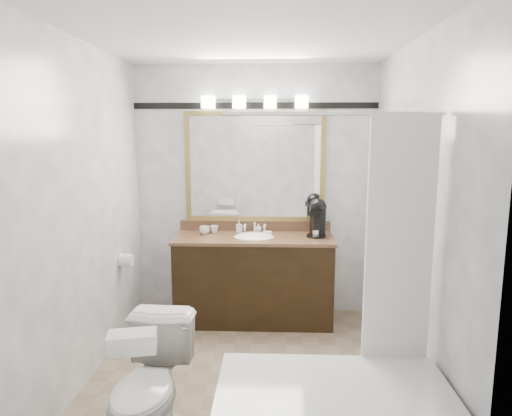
# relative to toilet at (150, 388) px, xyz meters

# --- Properties ---
(room) EXTENTS (2.42, 2.62, 2.52)m
(room) POSITION_rel_toilet_xyz_m (0.53, 0.85, 0.88)
(room) COLOR gray
(room) RESTS_ON ground
(vanity) EXTENTS (1.53, 0.58, 0.97)m
(vanity) POSITION_rel_toilet_xyz_m (0.53, 1.87, 0.07)
(vanity) COLOR black
(vanity) RESTS_ON ground
(mirror) EXTENTS (1.40, 0.04, 1.10)m
(mirror) POSITION_rel_toilet_xyz_m (0.53, 2.13, 1.13)
(mirror) COLOR #A3884A
(mirror) RESTS_ON room
(vanity_light_bar) EXTENTS (1.02, 0.14, 0.12)m
(vanity_light_bar) POSITION_rel_toilet_xyz_m (0.53, 2.08, 1.76)
(vanity_light_bar) COLOR silver
(vanity_light_bar) RESTS_ON room
(accent_stripe) EXTENTS (2.40, 0.01, 0.06)m
(accent_stripe) POSITION_rel_toilet_xyz_m (0.53, 2.14, 1.73)
(accent_stripe) COLOR black
(accent_stripe) RESTS_ON room
(bathtub) EXTENTS (1.30, 0.75, 1.96)m
(bathtub) POSITION_rel_toilet_xyz_m (1.08, -0.05, -0.09)
(bathtub) COLOR white
(bathtub) RESTS_ON ground
(tp_roll) EXTENTS (0.11, 0.12, 0.12)m
(tp_roll) POSITION_rel_toilet_xyz_m (-0.61, 1.51, 0.33)
(tp_roll) COLOR white
(tp_roll) RESTS_ON room
(toilet) EXTENTS (0.45, 0.74, 0.74)m
(toilet) POSITION_rel_toilet_xyz_m (0.00, 0.00, 0.00)
(toilet) COLOR white
(toilet) RESTS_ON ground
(tissue_box) EXTENTS (0.27, 0.18, 0.10)m
(tissue_box) POSITION_rel_toilet_xyz_m (0.00, -0.27, 0.42)
(tissue_box) COLOR white
(tissue_box) RESTS_ON toilet
(coffee_maker) EXTENTS (0.19, 0.24, 0.36)m
(coffee_maker) POSITION_rel_toilet_xyz_m (1.14, 1.93, 0.67)
(coffee_maker) COLOR black
(coffee_maker) RESTS_ON vanity
(cup_left) EXTENTS (0.12, 0.12, 0.08)m
(cup_left) POSITION_rel_toilet_xyz_m (0.04, 1.96, 0.52)
(cup_left) COLOR white
(cup_left) RESTS_ON vanity
(cup_right) EXTENTS (0.09, 0.09, 0.07)m
(cup_right) POSITION_rel_toilet_xyz_m (0.12, 2.01, 0.52)
(cup_right) COLOR white
(cup_right) RESTS_ON vanity
(soap_bottle_a) EXTENTS (0.07, 0.07, 0.12)m
(soap_bottle_a) POSITION_rel_toilet_xyz_m (0.37, 2.05, 0.54)
(soap_bottle_a) COLOR white
(soap_bottle_a) RESTS_ON vanity
(soap_bottle_b) EXTENTS (0.07, 0.07, 0.08)m
(soap_bottle_b) POSITION_rel_toilet_xyz_m (0.56, 2.08, 0.52)
(soap_bottle_b) COLOR white
(soap_bottle_b) RESTS_ON vanity
(soap_bar) EXTENTS (0.09, 0.05, 0.03)m
(soap_bar) POSITION_rel_toilet_xyz_m (0.65, 1.98, 0.49)
(soap_bar) COLOR beige
(soap_bar) RESTS_ON vanity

